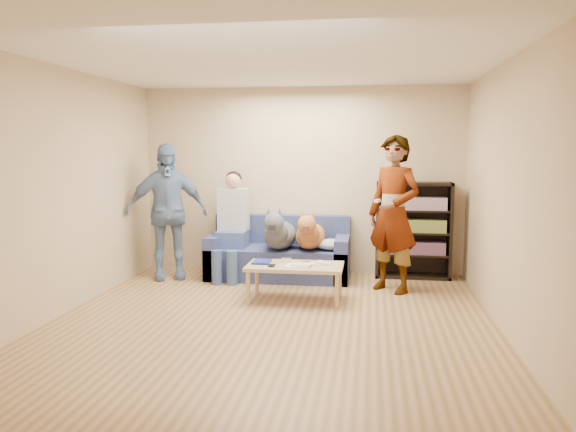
% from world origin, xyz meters
% --- Properties ---
extents(ground, '(5.00, 5.00, 0.00)m').
position_xyz_m(ground, '(0.00, 0.00, 0.00)').
color(ground, olive).
rests_on(ground, ground).
extents(ceiling, '(5.00, 5.00, 0.00)m').
position_xyz_m(ceiling, '(0.00, 0.00, 2.60)').
color(ceiling, white).
rests_on(ceiling, ground).
extents(wall_back, '(4.50, 0.00, 4.50)m').
position_xyz_m(wall_back, '(0.00, 2.50, 1.30)').
color(wall_back, tan).
rests_on(wall_back, ground).
extents(wall_front, '(4.50, 0.00, 4.50)m').
position_xyz_m(wall_front, '(0.00, -2.50, 1.30)').
color(wall_front, tan).
rests_on(wall_front, ground).
extents(wall_left, '(0.00, 5.00, 5.00)m').
position_xyz_m(wall_left, '(-2.25, 0.00, 1.30)').
color(wall_left, tan).
rests_on(wall_left, ground).
extents(wall_right, '(0.00, 5.00, 5.00)m').
position_xyz_m(wall_right, '(2.25, 0.00, 1.30)').
color(wall_right, tan).
rests_on(wall_right, ground).
extents(blanket, '(0.40, 0.34, 0.14)m').
position_xyz_m(blanket, '(0.46, 1.91, 0.50)').
color(blanket, '#B2B1B6').
rests_on(blanket, sofa).
extents(person_standing_right, '(0.83, 0.79, 1.91)m').
position_xyz_m(person_standing_right, '(1.25, 1.53, 0.96)').
color(person_standing_right, gray).
rests_on(person_standing_right, ground).
extents(person_standing_left, '(1.15, 0.84, 1.82)m').
position_xyz_m(person_standing_left, '(-1.73, 1.80, 0.91)').
color(person_standing_left, '#7186B5').
rests_on(person_standing_left, ground).
extents(held_controller, '(0.08, 0.14, 0.03)m').
position_xyz_m(held_controller, '(1.05, 1.33, 1.13)').
color(held_controller, white).
rests_on(held_controller, person_standing_right).
extents(notebook_blue, '(0.20, 0.26, 0.03)m').
position_xyz_m(notebook_blue, '(-0.28, 0.98, 0.43)').
color(notebook_blue, navy).
rests_on(notebook_blue, coffee_table).
extents(papers, '(0.26, 0.20, 0.02)m').
position_xyz_m(papers, '(0.17, 0.83, 0.43)').
color(papers, white).
rests_on(papers, coffee_table).
extents(magazine, '(0.22, 0.17, 0.01)m').
position_xyz_m(magazine, '(0.20, 0.85, 0.44)').
color(magazine, beige).
rests_on(magazine, coffee_table).
extents(camera_silver, '(0.11, 0.06, 0.05)m').
position_xyz_m(camera_silver, '(0.00, 1.05, 0.45)').
color(camera_silver, silver).
rests_on(camera_silver, coffee_table).
extents(controller_a, '(0.04, 0.13, 0.03)m').
position_xyz_m(controller_a, '(0.40, 1.03, 0.43)').
color(controller_a, white).
rests_on(controller_a, coffee_table).
extents(controller_b, '(0.09, 0.06, 0.03)m').
position_xyz_m(controller_b, '(0.48, 0.95, 0.43)').
color(controller_b, white).
rests_on(controller_b, coffee_table).
extents(headphone_cup_a, '(0.07, 0.07, 0.02)m').
position_xyz_m(headphone_cup_a, '(0.32, 0.91, 0.43)').
color(headphone_cup_a, white).
rests_on(headphone_cup_a, coffee_table).
extents(headphone_cup_b, '(0.07, 0.07, 0.02)m').
position_xyz_m(headphone_cup_b, '(0.32, 0.99, 0.43)').
color(headphone_cup_b, white).
rests_on(headphone_cup_b, coffee_table).
extents(pen_orange, '(0.13, 0.06, 0.01)m').
position_xyz_m(pen_orange, '(0.10, 0.77, 0.42)').
color(pen_orange, orange).
rests_on(pen_orange, coffee_table).
extents(pen_black, '(0.13, 0.08, 0.01)m').
position_xyz_m(pen_black, '(0.24, 1.11, 0.42)').
color(pen_black, black).
rests_on(pen_black, coffee_table).
extents(wallet, '(0.07, 0.12, 0.02)m').
position_xyz_m(wallet, '(-0.13, 0.81, 0.43)').
color(wallet, black).
rests_on(wallet, coffee_table).
extents(sofa, '(1.90, 0.85, 0.82)m').
position_xyz_m(sofa, '(-0.25, 2.10, 0.28)').
color(sofa, '#515B93').
rests_on(sofa, ground).
extents(person_seated, '(0.40, 0.73, 1.47)m').
position_xyz_m(person_seated, '(-0.88, 1.97, 0.77)').
color(person_seated, '#425392').
rests_on(person_seated, sofa).
extents(dog_gray, '(0.41, 1.25, 0.60)m').
position_xyz_m(dog_gray, '(-0.21, 1.85, 0.64)').
color(dog_gray, '#4A4E54').
rests_on(dog_gray, sofa).
extents(dog_tan, '(0.39, 1.15, 0.56)m').
position_xyz_m(dog_tan, '(0.19, 1.90, 0.62)').
color(dog_tan, '#C8613D').
rests_on(dog_tan, sofa).
extents(coffee_table, '(1.10, 0.60, 0.42)m').
position_xyz_m(coffee_table, '(0.12, 0.93, 0.37)').
color(coffee_table, tan).
rests_on(coffee_table, ground).
extents(bookshelf, '(1.00, 0.34, 1.30)m').
position_xyz_m(bookshelf, '(1.55, 2.33, 0.68)').
color(bookshelf, black).
rests_on(bookshelf, ground).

